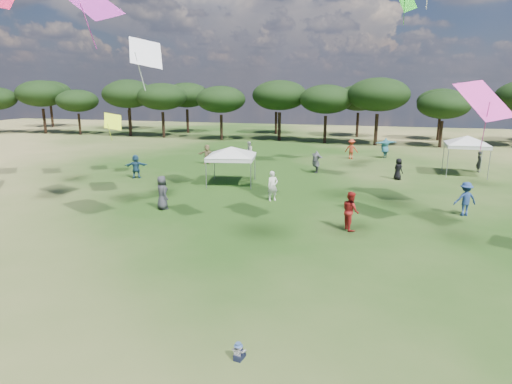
# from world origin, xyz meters

# --- Properties ---
(tree_line) EXTENTS (108.78, 17.63, 7.77)m
(tree_line) POSITION_xyz_m (2.39, 47.41, 5.42)
(tree_line) COLOR black
(tree_line) RESTS_ON ground
(tent_left) EXTENTS (6.21, 6.21, 2.88)m
(tent_left) POSITION_xyz_m (-6.18, 20.59, 2.45)
(tent_left) COLOR gray
(tent_left) RESTS_ON ground
(tent_right) EXTENTS (5.92, 5.92, 3.29)m
(tent_right) POSITION_xyz_m (9.80, 28.15, 2.86)
(tent_right) COLOR gray
(tent_right) RESTS_ON ground
(toddler) EXTENTS (0.33, 0.35, 0.46)m
(toddler) POSITION_xyz_m (0.24, 2.04, 0.21)
(toddler) COLOR black
(toddler) RESTS_ON ground
(festival_crowd) EXTENTS (29.99, 23.66, 1.89)m
(festival_crowd) POSITION_xyz_m (-0.13, 25.09, 0.88)
(festival_crowd) COLOR #29292E
(festival_crowd) RESTS_ON ground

